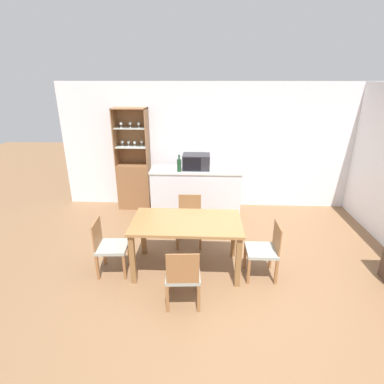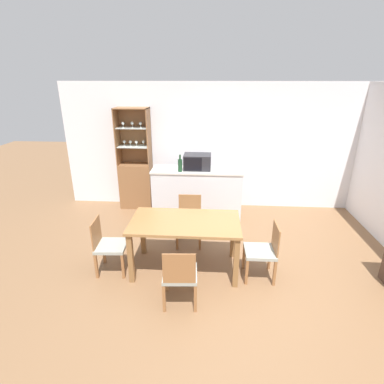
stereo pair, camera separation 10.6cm
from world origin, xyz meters
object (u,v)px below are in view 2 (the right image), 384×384
at_px(dining_chair_head_far, 189,220).
at_px(wine_bottle, 180,165).
at_px(dining_chair_side_right_near, 263,251).
at_px(microwave, 197,162).
at_px(display_cabinet, 136,178).
at_px(dining_table, 185,228).
at_px(dining_chair_head_near, 180,275).
at_px(dining_chair_side_left_near, 109,245).

distance_m(dining_chair_head_far, wine_bottle, 1.11).
xyz_separation_m(dining_chair_head_far, dining_chair_side_right_near, (1.07, -0.86, 0.00)).
height_order(dining_chair_head_far, microwave, microwave).
height_order(display_cabinet, microwave, display_cabinet).
distance_m(dining_table, dining_chair_head_far, 0.78).
xyz_separation_m(display_cabinet, dining_chair_side_right_near, (2.31, -2.32, -0.21)).
height_order(dining_chair_head_far, dining_chair_head_near, same).
xyz_separation_m(dining_chair_head_near, dining_chair_side_right_near, (1.07, 0.61, 0.00)).
xyz_separation_m(dining_chair_head_far, wine_bottle, (-0.23, 0.83, 0.70)).
height_order(dining_table, dining_chair_side_right_near, dining_chair_side_right_near).
bearing_deg(dining_chair_side_left_near, dining_chair_head_far, 125.33).
xyz_separation_m(dining_table, dining_chair_head_near, (0.00, -0.74, -0.25)).
relative_size(dining_chair_head_far, wine_bottle, 2.55).
height_order(dining_chair_side_left_near, dining_chair_head_near, same).
distance_m(dining_chair_side_left_near, microwave, 2.32).
bearing_deg(microwave, dining_table, -92.40).
relative_size(display_cabinet, wine_bottle, 6.56).
bearing_deg(dining_chair_side_right_near, dining_chair_side_left_near, 89.38).
distance_m(display_cabinet, dining_chair_side_right_near, 3.28).
distance_m(dining_table, dining_chair_side_right_near, 1.11).
bearing_deg(dining_chair_head_far, dining_chair_side_right_near, 140.40).
height_order(dining_table, dining_chair_head_near, dining_chair_head_near).
distance_m(display_cabinet, microwave, 1.47).
xyz_separation_m(dining_chair_side_right_near, microwave, (-1.00, 1.88, 0.72)).
bearing_deg(wine_bottle, dining_chair_head_far, -74.35).
bearing_deg(dining_chair_head_far, microwave, -94.93).
distance_m(display_cabinet, dining_chair_head_far, 1.93).
height_order(microwave, wine_bottle, wine_bottle).
bearing_deg(wine_bottle, dining_table, -81.54).
bearing_deg(dining_table, microwave, 87.60).
relative_size(display_cabinet, dining_chair_head_near, 2.57).
bearing_deg(microwave, dining_chair_side_left_near, -121.31).
distance_m(dining_chair_head_far, microwave, 1.25).
xyz_separation_m(display_cabinet, microwave, (1.31, -0.44, 0.51)).
xyz_separation_m(dining_table, wine_bottle, (-0.23, 1.57, 0.46)).
xyz_separation_m(dining_chair_side_left_near, dining_chair_side_right_near, (2.14, 0.00, 0.00)).
bearing_deg(dining_chair_side_right_near, wine_bottle, 36.93).
distance_m(dining_table, microwave, 1.82).
relative_size(dining_chair_side_left_near, wine_bottle, 2.55).
relative_size(dining_chair_head_near, dining_chair_side_right_near, 1.00).
bearing_deg(microwave, display_cabinet, 161.33).
relative_size(dining_chair_head_near, microwave, 1.59).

